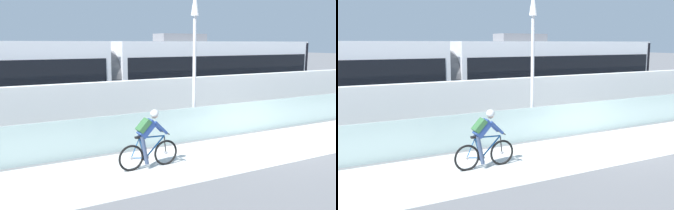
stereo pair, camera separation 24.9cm
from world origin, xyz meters
The scene contains 9 objects.
ground_plane centered at (0.00, 0.00, 0.00)m, with size 200.00×200.00×0.00m, color slate.
bike_path_deck centered at (0.00, 0.00, 0.01)m, with size 32.00×3.20×0.01m, color silver.
glass_parapet centered at (0.00, 1.85, 0.59)m, with size 32.00×0.05×1.18m, color #ADC6C1.
concrete_barrier_wall centered at (0.00, 3.65, 1.02)m, with size 32.00×0.36×2.03m, color silver.
tram_rail_near centered at (0.00, 6.13, 0.00)m, with size 32.00×0.08×0.01m, color #595654.
tram_rail_far centered at (0.00, 7.57, 0.00)m, with size 32.00×0.08×0.01m, color #595654.
tram centered at (-3.48, 6.85, 1.89)m, with size 22.56×2.54×3.81m.
cyclist_on_bike centered at (-4.83, 0.00, 0.80)m, with size 1.77×0.58×1.61m.
lamp_post_antenna centered at (-1.96, 2.15, 3.29)m, with size 0.28×0.28×5.20m.
Camera 1 is at (-9.17, -8.80, 3.38)m, focal length 39.98 mm.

